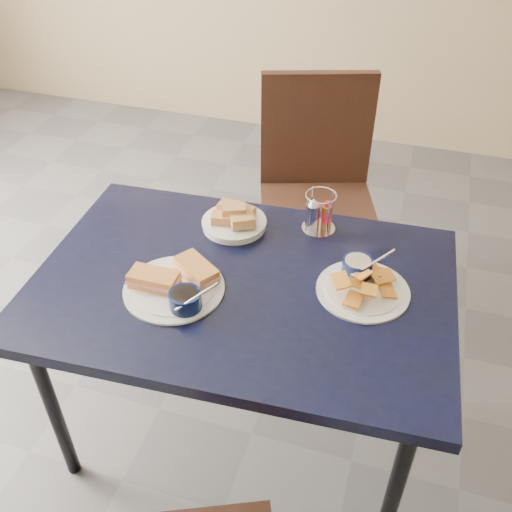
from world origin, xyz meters
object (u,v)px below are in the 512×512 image
(dining_table, at_px, (243,297))
(condiment_caddy, at_px, (318,214))
(plantain_plate, at_px, (361,281))
(bread_basket, at_px, (234,220))
(sandwich_plate, at_px, (177,284))
(chair_far, at_px, (323,181))

(dining_table, distance_m, condiment_caddy, 0.38)
(plantain_plate, relative_size, bread_basket, 1.28)
(sandwich_plate, xyz_separation_m, condiment_caddy, (0.32, 0.42, 0.03))
(sandwich_plate, distance_m, bread_basket, 0.35)
(dining_table, height_order, condiment_caddy, condiment_caddy)
(dining_table, xyz_separation_m, plantain_plate, (0.34, 0.08, 0.08))
(dining_table, distance_m, plantain_plate, 0.36)
(bread_basket, relative_size, condiment_caddy, 1.54)
(sandwich_plate, xyz_separation_m, plantain_plate, (0.50, 0.17, -0.00))
(sandwich_plate, bearing_deg, dining_table, 29.89)
(chair_far, distance_m, bread_basket, 0.71)
(plantain_plate, xyz_separation_m, bread_basket, (-0.45, 0.17, 0.01))
(sandwich_plate, distance_m, condiment_caddy, 0.53)
(chair_far, distance_m, condiment_caddy, 0.63)
(chair_far, bearing_deg, dining_table, -93.95)
(dining_table, bearing_deg, plantain_plate, 13.35)
(plantain_plate, relative_size, condiment_caddy, 1.97)
(dining_table, relative_size, condiment_caddy, 9.31)
(plantain_plate, distance_m, condiment_caddy, 0.31)
(dining_table, relative_size, sandwich_plate, 4.08)
(sandwich_plate, bearing_deg, bread_basket, 80.96)
(dining_table, bearing_deg, condiment_caddy, 64.58)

